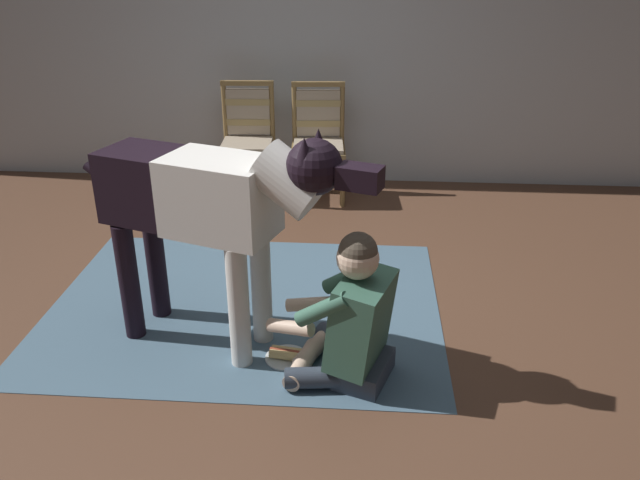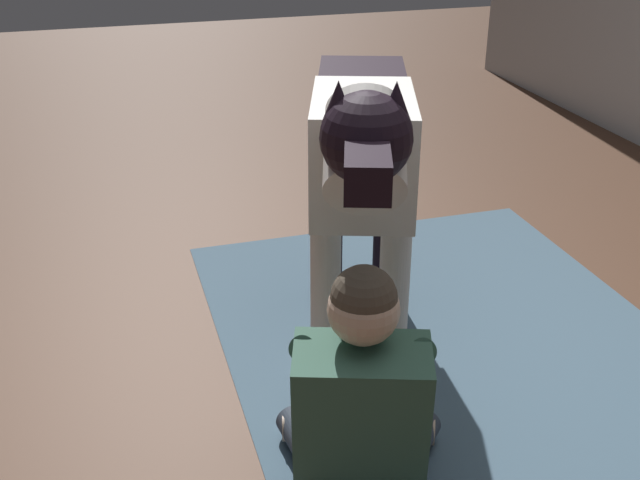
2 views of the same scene
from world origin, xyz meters
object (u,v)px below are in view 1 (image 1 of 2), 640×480
object	(u,v)px
person_sitting_on_floor	(351,320)
hot_dog_on_plate	(287,355)
large_dog	(210,204)
dining_chair_left_of_pair	(248,134)
dining_chair_right_of_pair	(318,136)

from	to	relation	value
person_sitting_on_floor	hot_dog_on_plate	distance (m)	0.48
person_sitting_on_floor	large_dog	distance (m)	0.94
dining_chair_left_of_pair	person_sitting_on_floor	distance (m)	2.82
person_sitting_on_floor	hot_dog_on_plate	xyz separation A→B (m)	(-0.35, 0.12, -0.31)
dining_chair_right_of_pair	dining_chair_left_of_pair	bearing A→B (deg)	179.99
dining_chair_left_of_pair	person_sitting_on_floor	size ratio (longest dim) A/B	1.18
large_dog	hot_dog_on_plate	xyz separation A→B (m)	(0.39, -0.13, -0.83)
dining_chair_left_of_pair	hot_dog_on_plate	distance (m)	2.64
dining_chair_right_of_pair	hot_dog_on_plate	bearing A→B (deg)	-89.67
large_dog	hot_dog_on_plate	bearing A→B (deg)	-18.77
dining_chair_right_of_pair	hot_dog_on_plate	xyz separation A→B (m)	(0.01, -2.51, -0.52)
large_dog	dining_chair_left_of_pair	bearing A→B (deg)	95.73
dining_chair_left_of_pair	hot_dog_on_plate	world-z (taller)	dining_chair_left_of_pair
large_dog	dining_chair_right_of_pair	bearing A→B (deg)	80.93
large_dog	person_sitting_on_floor	bearing A→B (deg)	-18.77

